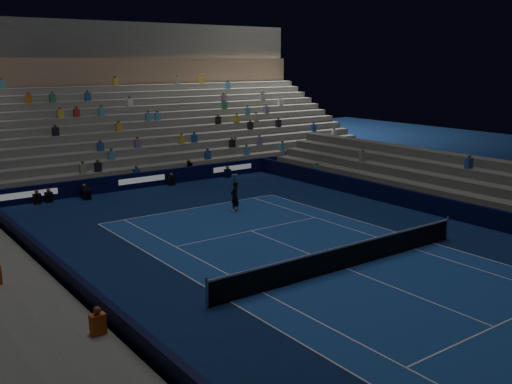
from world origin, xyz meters
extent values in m
plane|color=#0B1D45|center=(0.00, 0.00, 0.00)|extent=(90.00, 90.00, 0.00)
cube|color=navy|center=(0.00, 0.00, 0.01)|extent=(10.97, 23.77, 0.01)
cube|color=black|center=(0.00, 18.50, 0.50)|extent=(44.00, 0.25, 1.00)
cube|color=black|center=(9.70, 0.00, 0.50)|extent=(0.25, 37.00, 1.00)
cube|color=black|center=(-9.70, 0.00, 0.50)|extent=(0.25, 37.00, 1.00)
cube|color=slate|center=(0.00, 19.50, 0.25)|extent=(44.00, 1.00, 0.50)
cube|color=slate|center=(0.00, 20.50, 0.50)|extent=(44.00, 1.00, 1.00)
cube|color=slate|center=(0.00, 21.50, 0.75)|extent=(44.00, 1.00, 1.50)
cube|color=slate|center=(0.00, 22.50, 1.00)|extent=(44.00, 1.00, 2.00)
cube|color=slate|center=(0.00, 23.50, 1.25)|extent=(44.00, 1.00, 2.50)
cube|color=slate|center=(0.00, 24.50, 1.50)|extent=(44.00, 1.00, 3.00)
cube|color=slate|center=(0.00, 25.50, 1.75)|extent=(44.00, 1.00, 3.50)
cube|color=slate|center=(0.00, 26.50, 2.00)|extent=(44.00, 1.00, 4.00)
cube|color=slate|center=(0.00, 27.50, 2.25)|extent=(44.00, 1.00, 4.50)
cube|color=slate|center=(0.00, 28.50, 2.50)|extent=(44.00, 1.00, 5.00)
cube|color=slate|center=(0.00, 29.50, 2.75)|extent=(44.00, 1.00, 5.50)
cube|color=slate|center=(0.00, 30.50, 3.00)|extent=(44.00, 1.00, 6.00)
cube|color=#93755B|center=(0.00, 31.60, 7.10)|extent=(44.00, 0.60, 2.20)
cube|color=#4D4D4B|center=(0.00, 33.00, 9.70)|extent=(44.00, 2.40, 3.00)
cube|color=#5F5F5B|center=(10.50, 0.00, 0.25)|extent=(1.00, 37.00, 0.50)
cube|color=#5F5F5B|center=(11.50, 0.00, 0.50)|extent=(1.00, 37.00, 1.00)
cube|color=slate|center=(-10.50, 0.00, 0.25)|extent=(1.00, 37.00, 0.50)
cube|color=slate|center=(-11.50, 0.00, 0.50)|extent=(1.00, 37.00, 1.00)
cube|color=slate|center=(-12.50, 0.00, 0.75)|extent=(1.00, 37.00, 1.50)
cylinder|color=#B2B2B7|center=(-6.40, 0.00, 0.55)|extent=(0.10, 0.10, 1.10)
cylinder|color=#B2B2B7|center=(6.40, 0.00, 0.55)|extent=(0.10, 0.10, 1.10)
cube|color=black|center=(0.00, 0.00, 0.45)|extent=(12.80, 0.03, 0.90)
cube|color=white|center=(0.00, 0.00, 0.94)|extent=(12.80, 0.04, 0.08)
imported|color=black|center=(1.48, 9.96, 0.83)|extent=(0.71, 0.59, 1.66)
cube|color=black|center=(-3.96, 17.53, 0.29)|extent=(0.54, 0.62, 0.58)
cylinder|color=black|center=(-3.96, 17.09, 0.47)|extent=(0.23, 0.38, 0.16)
camera|label=1|loc=(-15.68, -15.40, 8.01)|focal=40.84mm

